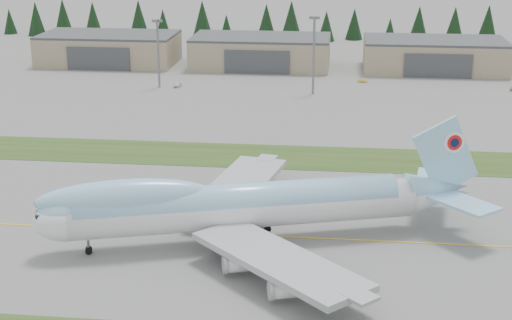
# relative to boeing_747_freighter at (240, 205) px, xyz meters

# --- Properties ---
(ground) EXTENTS (7000.00, 7000.00, 0.00)m
(ground) POSITION_rel_boeing_747_freighter_xyz_m (2.13, 2.79, -6.62)
(ground) COLOR slate
(ground) RESTS_ON ground
(grass_strip_far) EXTENTS (400.00, 18.00, 0.08)m
(grass_strip_far) POSITION_rel_boeing_747_freighter_xyz_m (2.13, 47.79, -6.62)
(grass_strip_far) COLOR #284418
(grass_strip_far) RESTS_ON ground
(taxiway_line_main) EXTENTS (400.00, 0.40, 0.02)m
(taxiway_line_main) POSITION_rel_boeing_747_freighter_xyz_m (2.13, 2.79, -6.62)
(taxiway_line_main) COLOR yellow
(taxiway_line_main) RESTS_ON ground
(boeing_747_freighter) EXTENTS (75.97, 62.87, 20.08)m
(boeing_747_freighter) POSITION_rel_boeing_747_freighter_xyz_m (0.00, 0.00, 0.00)
(boeing_747_freighter) COLOR white
(boeing_747_freighter) RESTS_ON ground
(hangar_left) EXTENTS (48.00, 26.60, 10.80)m
(hangar_left) POSITION_rel_boeing_747_freighter_xyz_m (-67.87, 152.69, -1.23)
(hangar_left) COLOR gray
(hangar_left) RESTS_ON ground
(hangar_center) EXTENTS (48.00, 26.60, 10.80)m
(hangar_center) POSITION_rel_boeing_747_freighter_xyz_m (-12.87, 152.69, -1.23)
(hangar_center) COLOR gray
(hangar_center) RESTS_ON ground
(hangar_right) EXTENTS (48.00, 26.60, 10.80)m
(hangar_right) POSITION_rel_boeing_747_freighter_xyz_m (47.13, 152.69, -1.23)
(hangar_right) COLOR gray
(hangar_right) RESTS_ON ground
(floodlight_masts) EXTENTS (203.09, 8.14, 24.17)m
(floodlight_masts) POSITION_rel_boeing_747_freighter_xyz_m (11.95, 113.42, 9.47)
(floodlight_masts) COLOR slate
(floodlight_masts) RESTS_ON ground
(service_vehicle_a) EXTENTS (2.33, 4.11, 1.32)m
(service_vehicle_a) POSITION_rel_boeing_747_freighter_xyz_m (-35.30, 116.71, -6.62)
(service_vehicle_a) COLOR silver
(service_vehicle_a) RESTS_ON ground
(service_vehicle_b) EXTENTS (3.16, 1.24, 1.03)m
(service_vehicle_b) POSITION_rel_boeing_747_freighter_xyz_m (22.42, 130.19, -6.62)
(service_vehicle_b) COLOR gold
(service_vehicle_b) RESTS_ON ground
(conifer_belt) EXTENTS (274.07, 15.86, 16.45)m
(conifer_belt) POSITION_rel_boeing_747_freighter_xyz_m (-4.48, 215.00, 0.71)
(conifer_belt) COLOR black
(conifer_belt) RESTS_ON ground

